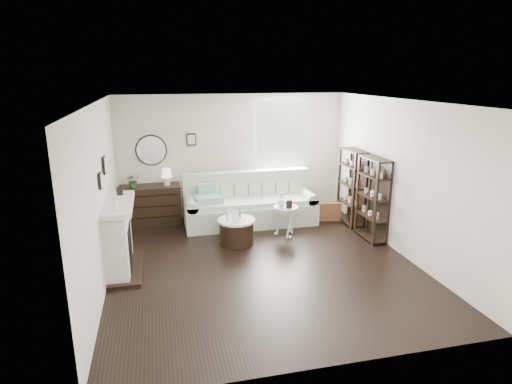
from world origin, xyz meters
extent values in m
plane|color=black|center=(0.00, 0.00, 0.00)|extent=(5.50, 5.50, 0.00)
plane|color=white|center=(0.00, 0.00, 2.70)|extent=(5.50, 5.50, 0.00)
plane|color=silver|center=(0.00, 2.75, 1.35)|extent=(5.00, 0.00, 5.00)
plane|color=silver|center=(0.00, -2.75, 1.35)|extent=(5.00, 0.00, 5.00)
plane|color=silver|center=(-2.50, 0.00, 1.35)|extent=(0.00, 5.50, 5.50)
plane|color=silver|center=(2.50, 0.00, 1.35)|extent=(0.00, 5.50, 5.50)
cube|color=white|center=(1.10, 2.73, 1.60)|extent=(1.00, 0.02, 1.80)
cube|color=white|center=(1.10, 2.67, 1.60)|extent=(1.15, 0.02, 1.90)
cylinder|color=silver|center=(-1.75, 2.72, 1.55)|extent=(0.60, 0.03, 0.60)
cube|color=black|center=(-0.90, 2.72, 1.75)|extent=(0.20, 0.03, 0.26)
cube|color=silver|center=(-2.33, 0.30, 0.55)|extent=(0.34, 1.20, 1.10)
cube|color=black|center=(-2.30, 0.30, 0.40)|extent=(0.30, 0.65, 0.70)
cube|color=silver|center=(-2.28, 0.30, 1.12)|extent=(0.44, 1.35, 0.08)
cube|color=black|center=(-2.25, 0.30, 0.03)|extent=(0.50, 1.40, 0.05)
cylinder|color=silver|center=(-2.28, -0.15, 1.27)|extent=(0.08, 0.08, 0.22)
cube|color=black|center=(-2.28, 0.70, 1.23)|extent=(0.10, 0.03, 0.14)
cube|color=black|center=(-2.47, -0.05, 1.60)|extent=(0.03, 0.18, 0.24)
cube|color=black|center=(-2.47, 0.60, 1.70)|extent=(0.03, 0.22, 0.28)
cube|color=black|center=(2.33, 1.55, 0.80)|extent=(0.30, 0.80, 1.60)
cylinder|color=beige|center=(2.31, 1.30, 0.52)|extent=(0.08, 0.08, 0.11)
cylinder|color=beige|center=(2.31, 1.55, 0.52)|extent=(0.08, 0.08, 0.11)
cylinder|color=beige|center=(2.31, 1.80, 0.52)|extent=(0.08, 0.08, 0.11)
cylinder|color=beige|center=(2.31, 1.30, 0.92)|extent=(0.08, 0.08, 0.11)
cylinder|color=beige|center=(2.31, 1.55, 0.92)|extent=(0.08, 0.08, 0.11)
cylinder|color=beige|center=(2.31, 1.80, 0.92)|extent=(0.08, 0.08, 0.11)
cylinder|color=beige|center=(2.31, 1.30, 1.32)|extent=(0.08, 0.08, 0.11)
cylinder|color=beige|center=(2.31, 1.55, 1.32)|extent=(0.08, 0.08, 0.11)
cylinder|color=beige|center=(2.31, 1.80, 1.32)|extent=(0.08, 0.08, 0.11)
cube|color=black|center=(2.33, 0.65, 0.80)|extent=(0.30, 0.80, 1.60)
cylinder|color=beige|center=(2.31, 0.40, 0.52)|extent=(0.08, 0.08, 0.11)
cylinder|color=beige|center=(2.31, 0.65, 0.52)|extent=(0.08, 0.08, 0.11)
cylinder|color=beige|center=(2.31, 0.90, 0.52)|extent=(0.08, 0.08, 0.11)
cylinder|color=beige|center=(2.31, 0.40, 0.92)|extent=(0.08, 0.08, 0.11)
cylinder|color=beige|center=(2.31, 0.65, 0.92)|extent=(0.08, 0.08, 0.11)
cylinder|color=beige|center=(2.31, 0.90, 0.92)|extent=(0.08, 0.08, 0.11)
cylinder|color=beige|center=(2.31, 0.40, 1.32)|extent=(0.08, 0.08, 0.11)
cylinder|color=beige|center=(2.31, 0.65, 1.32)|extent=(0.08, 0.08, 0.11)
cylinder|color=beige|center=(2.31, 0.90, 1.32)|extent=(0.08, 0.08, 0.11)
cube|color=beige|center=(0.23, 2.00, 0.22)|extent=(2.77, 0.96, 0.45)
cube|color=beige|center=(0.23, 1.97, 0.50)|extent=(2.40, 0.77, 0.11)
cube|color=beige|center=(0.23, 2.37, 0.65)|extent=(2.77, 0.21, 0.85)
cube|color=beige|center=(-1.02, 2.00, 0.28)|extent=(0.23, 0.91, 0.55)
cube|color=beige|center=(1.49, 2.00, 0.28)|extent=(0.23, 0.91, 0.55)
cube|color=#29966E|center=(-0.67, 1.95, 0.62)|extent=(0.60, 0.51, 0.14)
cube|color=brown|center=(1.91, 1.85, 0.20)|extent=(0.64, 0.30, 0.41)
cube|color=black|center=(-1.83, 2.47, 0.42)|extent=(1.26, 0.53, 0.84)
cube|color=black|center=(-1.83, 2.20, 0.23)|extent=(1.21, 0.01, 0.02)
cube|color=black|center=(-1.83, 2.20, 0.46)|extent=(1.21, 0.01, 0.02)
cube|color=black|center=(-1.83, 2.20, 0.69)|extent=(1.21, 0.01, 0.01)
imported|color=#235719|center=(-2.15, 2.42, 0.99)|extent=(0.33, 0.31, 0.30)
cylinder|color=black|center=(-0.27, 0.96, 0.22)|extent=(0.64, 0.64, 0.45)
cylinder|color=silver|center=(-0.27, 0.96, 0.47)|extent=(0.70, 0.70, 0.04)
cylinder|color=white|center=(0.76, 1.16, 0.59)|extent=(0.49, 0.49, 0.03)
cylinder|color=silver|center=(0.76, 1.16, 0.54)|extent=(0.50, 0.50, 0.02)
cylinder|color=silver|center=(0.76, 1.16, 0.28)|extent=(0.04, 0.04, 0.56)
cylinder|color=silver|center=(-0.44, 0.88, 0.63)|extent=(0.07, 0.07, 0.28)
cube|color=white|center=(-0.32, 0.78, 0.59)|extent=(0.16, 0.09, 0.20)
cube|color=black|center=(0.78, 1.03, 0.68)|extent=(0.13, 0.09, 0.16)
camera|label=1|loc=(-1.64, -6.48, 3.11)|focal=30.00mm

